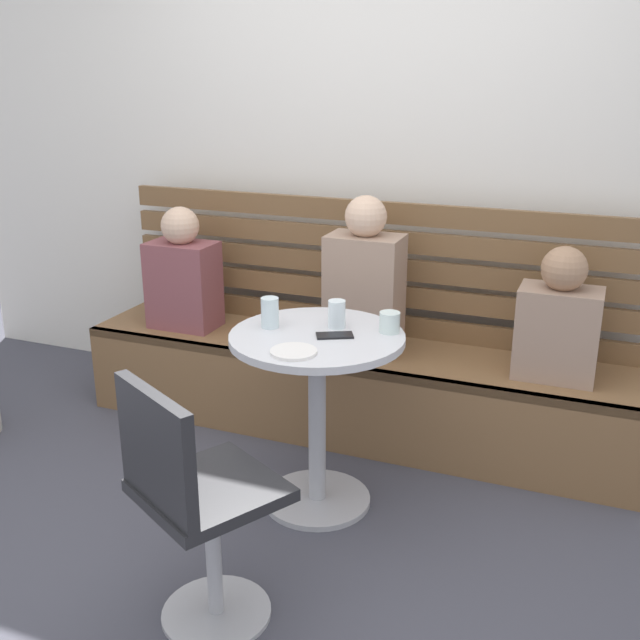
# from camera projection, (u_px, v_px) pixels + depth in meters

# --- Properties ---
(ground) EXTENTS (8.00, 8.00, 0.00)m
(ground) POSITION_uv_depth(u_px,v_px,m) (241.00, 572.00, 2.67)
(ground) COLOR #42424C
(back_wall) EXTENTS (5.20, 0.10, 2.90)m
(back_wall) POSITION_uv_depth(u_px,v_px,m) (387.00, 124.00, 3.64)
(back_wall) COLOR silver
(back_wall) RESTS_ON ground
(booth_bench) EXTENTS (2.70, 0.52, 0.44)m
(booth_bench) POSITION_uv_depth(u_px,v_px,m) (353.00, 388.00, 3.65)
(booth_bench) COLOR brown
(booth_bench) RESTS_ON ground
(booth_backrest) EXTENTS (2.65, 0.04, 0.66)m
(booth_backrest) POSITION_uv_depth(u_px,v_px,m) (371.00, 267.00, 3.68)
(booth_backrest) COLOR brown
(booth_backrest) RESTS_ON booth_bench
(cafe_table) EXTENTS (0.68, 0.68, 0.74)m
(cafe_table) POSITION_uv_depth(u_px,v_px,m) (317.00, 387.00, 2.94)
(cafe_table) COLOR #ADADB2
(cafe_table) RESTS_ON ground
(white_chair) EXTENTS (0.54, 0.54, 0.85)m
(white_chair) POSITION_uv_depth(u_px,v_px,m) (192.00, 499.00, 2.28)
(white_chair) COLOR #ADADB2
(white_chair) RESTS_ON ground
(person_adult) EXTENTS (0.34, 0.22, 0.73)m
(person_adult) POSITION_uv_depth(u_px,v_px,m) (364.00, 283.00, 3.44)
(person_adult) COLOR #9E7F6B
(person_adult) RESTS_ON booth_bench
(person_child_left) EXTENTS (0.34, 0.22, 0.58)m
(person_child_left) POSITION_uv_depth(u_px,v_px,m) (559.00, 322.00, 3.16)
(person_child_left) COLOR #9E7F6B
(person_child_left) RESTS_ON booth_bench
(person_child_middle) EXTENTS (0.34, 0.22, 0.62)m
(person_child_middle) POSITION_uv_depth(u_px,v_px,m) (183.00, 275.00, 3.78)
(person_child_middle) COLOR brown
(person_child_middle) RESTS_ON booth_bench
(cup_glass_short) EXTENTS (0.08, 0.08, 0.08)m
(cup_glass_short) POSITION_uv_depth(u_px,v_px,m) (390.00, 322.00, 2.88)
(cup_glass_short) COLOR silver
(cup_glass_short) RESTS_ON cafe_table
(cup_water_clear) EXTENTS (0.07, 0.07, 0.11)m
(cup_water_clear) POSITION_uv_depth(u_px,v_px,m) (337.00, 314.00, 2.92)
(cup_water_clear) COLOR white
(cup_water_clear) RESTS_ON cafe_table
(cup_glass_tall) EXTENTS (0.07, 0.07, 0.12)m
(cup_glass_tall) POSITION_uv_depth(u_px,v_px,m) (270.00, 313.00, 2.92)
(cup_glass_tall) COLOR silver
(cup_glass_tall) RESTS_ON cafe_table
(plate_small) EXTENTS (0.17, 0.17, 0.01)m
(plate_small) POSITION_uv_depth(u_px,v_px,m) (294.00, 352.00, 2.67)
(plate_small) COLOR white
(plate_small) RESTS_ON cafe_table
(phone_on_table) EXTENTS (0.16, 0.13, 0.01)m
(phone_on_table) POSITION_uv_depth(u_px,v_px,m) (335.00, 335.00, 2.84)
(phone_on_table) COLOR black
(phone_on_table) RESTS_ON cafe_table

